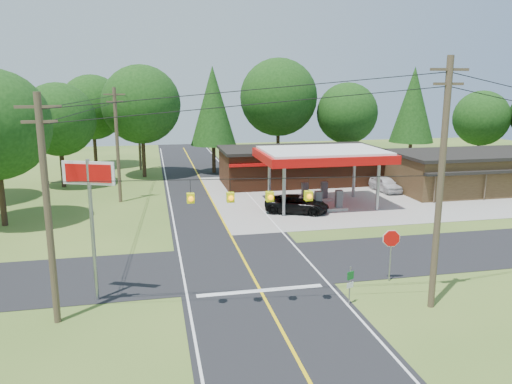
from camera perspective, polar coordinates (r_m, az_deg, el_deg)
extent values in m
plane|color=#406122|center=(29.07, -1.03, -8.48)|extent=(120.00, 120.00, 0.00)
cube|color=black|center=(29.07, -1.03, -8.46)|extent=(8.00, 120.00, 0.02)
cube|color=black|center=(29.07, -1.03, -8.45)|extent=(70.00, 7.00, 0.02)
cube|color=yellow|center=(29.07, -1.03, -8.43)|extent=(0.15, 110.00, 0.00)
cylinder|color=gray|center=(39.41, 3.22, 0.26)|extent=(0.28, 0.28, 4.20)
cylinder|color=gray|center=(44.16, 1.54, 1.59)|extent=(0.28, 0.28, 4.20)
cylinder|color=gray|center=(42.18, 13.78, 0.72)|extent=(0.28, 0.28, 4.20)
cylinder|color=gray|center=(46.65, 11.15, 1.94)|extent=(0.28, 0.28, 4.20)
cube|color=red|center=(42.55, 7.60, 4.15)|extent=(10.60, 7.40, 0.70)
cube|color=white|center=(42.49, 7.62, 4.68)|extent=(10.00, 7.00, 0.25)
cube|color=#9E9B93|center=(41.70, 8.26, -1.96)|extent=(3.20, 0.90, 0.22)
cube|color=#3F3F44|center=(41.21, 7.11, -0.92)|extent=(0.55, 0.45, 1.50)
cube|color=#3F3F44|center=(41.82, 9.45, -0.80)|extent=(0.55, 0.45, 1.50)
cube|color=#9E9B93|center=(45.00, 6.69, -0.85)|extent=(3.20, 0.90, 0.22)
cube|color=#3F3F44|center=(44.54, 5.62, 0.12)|extent=(0.55, 0.45, 1.50)
cube|color=#3F3F44|center=(45.11, 7.80, 0.22)|extent=(0.55, 0.45, 1.50)
cube|color=#4C2715|center=(52.64, 4.94, 2.91)|extent=(16.00, 7.00, 3.50)
cube|color=black|center=(52.37, 4.98, 4.96)|extent=(16.40, 7.40, 0.30)
cube|color=red|center=(49.10, 6.17, 3.32)|extent=(16.00, 0.50, 0.25)
cube|color=#3D2B19|center=(54.70, 25.56, 2.09)|extent=(20.00, 8.00, 3.50)
cube|color=black|center=(54.43, 25.75, 4.06)|extent=(20.40, 8.40, 0.30)
cylinder|color=#473828|center=(23.82, 20.30, 0.48)|extent=(0.30, 0.30, 11.50)
cube|color=#473828|center=(23.39, 21.26, 12.92)|extent=(1.80, 0.12, 0.12)
cube|color=#473828|center=(23.38, 21.15, 11.46)|extent=(1.40, 0.12, 0.12)
cylinder|color=#473828|center=(22.77, -22.70, -2.17)|extent=(0.30, 0.30, 10.00)
cube|color=#473828|center=(22.16, -23.65, 8.92)|extent=(1.80, 0.12, 0.12)
cube|color=#473828|center=(22.19, -23.51, 7.37)|extent=(1.40, 0.12, 0.12)
cylinder|color=#473828|center=(45.11, -15.56, 5.10)|extent=(0.30, 0.30, 10.00)
cube|color=#473828|center=(44.80, -15.89, 10.68)|extent=(1.80, 0.12, 0.12)
cube|color=#473828|center=(44.82, -15.84, 9.92)|extent=(1.40, 0.12, 0.12)
cylinder|color=#473828|center=(61.96, -13.24, 6.84)|extent=(0.30, 0.30, 9.50)
cube|color=#D6DC0B|center=(21.60, -7.48, -0.69)|extent=(0.32, 0.32, 0.42)
cube|color=#D6DC0B|center=(21.60, -2.94, -0.60)|extent=(0.32, 0.32, 0.42)
cube|color=#D6DC0B|center=(21.73, 1.57, -0.51)|extent=(0.32, 0.32, 0.42)
cube|color=#D6DC0B|center=(21.99, 6.01, -0.42)|extent=(0.32, 0.32, 0.42)
cylinder|color=#332316|center=(54.09, -21.24, 2.61)|extent=(0.44, 0.44, 3.96)
sphere|color=black|center=(53.56, -21.64, 7.72)|extent=(7.26, 7.26, 7.26)
cylinder|color=#332316|center=(57.26, -12.71, 4.01)|extent=(0.44, 0.44, 4.68)
sphere|color=black|center=(56.75, -12.99, 9.73)|extent=(8.58, 8.58, 8.58)
cylinder|color=#332316|center=(58.70, -4.85, 4.29)|extent=(0.44, 0.44, 4.32)
cone|color=black|center=(58.19, -4.95, 9.80)|extent=(5.28, 5.28, 9.00)
cylinder|color=#332316|center=(61.11, 2.52, 4.98)|extent=(0.44, 0.44, 5.04)
sphere|color=black|center=(60.63, 2.58, 10.76)|extent=(9.24, 9.24, 9.24)
cylinder|color=#332316|center=(61.79, 10.21, 4.37)|extent=(0.44, 0.44, 3.96)
sphere|color=black|center=(61.32, 10.38, 8.85)|extent=(7.26, 7.26, 7.26)
cylinder|color=#332316|center=(64.31, 17.19, 4.48)|extent=(0.44, 0.44, 4.32)
cone|color=black|center=(63.84, 17.52, 9.50)|extent=(5.28, 5.28, 9.00)
cylinder|color=#332316|center=(66.97, 24.02, 3.95)|extent=(0.44, 0.44, 3.60)
sphere|color=black|center=(66.55, 24.35, 7.69)|extent=(6.60, 6.60, 6.60)
cylinder|color=#332316|center=(41.02, -27.03, -0.52)|extent=(0.44, 0.44, 4.32)
cylinder|color=#332316|center=(65.57, -17.90, 4.58)|extent=(0.44, 0.44, 4.32)
sphere|color=black|center=(65.13, -18.21, 9.18)|extent=(7.92, 7.92, 7.92)
imported|color=black|center=(40.63, 4.69, -1.40)|extent=(6.76, 6.76, 1.43)
imported|color=silver|center=(50.02, 14.58, 0.86)|extent=(4.52, 4.52, 1.45)
cylinder|color=gray|center=(24.85, -18.17, -4.34)|extent=(0.18, 0.18, 6.93)
cube|color=white|center=(24.22, -18.61, 2.07)|extent=(2.42, 1.03, 1.09)
cube|color=red|center=(24.17, -18.63, 2.05)|extent=(2.12, 0.90, 0.84)
cylinder|color=gray|center=(27.49, 15.09, -7.20)|extent=(0.07, 0.07, 2.67)
cylinder|color=gray|center=(24.40, 10.67, -10.47)|extent=(0.06, 0.06, 1.93)
cube|color=#0C591E|center=(24.17, 10.75, -9.36)|extent=(0.38, 0.17, 0.39)
cube|color=white|center=(24.35, 10.71, -10.42)|extent=(0.38, 0.17, 0.26)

